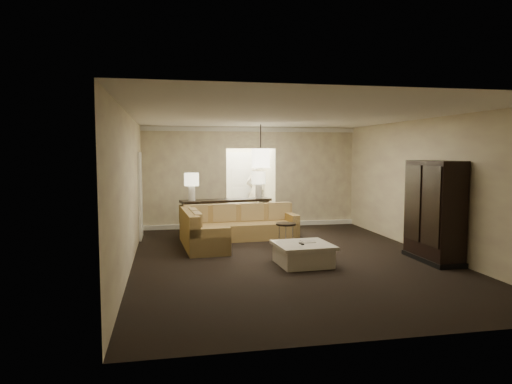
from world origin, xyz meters
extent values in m
plane|color=black|center=(0.00, 0.00, 0.00)|extent=(8.00, 8.00, 0.00)
cube|color=beige|center=(0.00, 4.00, 1.40)|extent=(6.00, 0.04, 2.80)
cube|color=beige|center=(0.00, -4.00, 1.40)|extent=(6.00, 0.04, 2.80)
cube|color=beige|center=(-3.00, 0.00, 1.40)|extent=(0.04, 8.00, 2.80)
cube|color=beige|center=(3.00, 0.00, 1.40)|extent=(0.04, 8.00, 2.80)
cube|color=white|center=(0.00, 0.00, 2.80)|extent=(6.00, 8.00, 0.02)
cube|color=white|center=(0.00, 3.95, 2.73)|extent=(6.00, 0.10, 0.12)
cube|color=white|center=(0.00, 3.95, 0.06)|extent=(6.00, 0.10, 0.12)
cube|color=white|center=(-2.97, 2.80, 1.05)|extent=(0.05, 0.90, 2.10)
cube|color=beige|center=(0.00, 5.00, 0.00)|extent=(1.40, 2.00, 0.01)
cube|color=beige|center=(-0.70, 5.00, 1.40)|extent=(0.04, 2.00, 2.80)
cube|color=beige|center=(0.70, 5.00, 1.40)|extent=(0.04, 2.00, 2.80)
cube|color=beige|center=(0.00, 6.00, 1.40)|extent=(1.40, 0.04, 2.80)
cube|color=white|center=(0.00, 5.97, 1.05)|extent=(0.90, 0.05, 2.10)
cube|color=brown|center=(-0.63, 2.19, 0.20)|extent=(2.85, 1.01, 0.39)
cube|color=brown|center=(-1.54, 1.05, 0.20)|extent=(0.92, 1.36, 0.39)
cube|color=brown|center=(-0.65, 2.49, 0.61)|extent=(2.81, 0.40, 0.43)
cube|color=brown|center=(-1.87, 1.50, 0.61)|extent=(0.36, 2.25, 0.43)
cube|color=brown|center=(0.68, 2.27, 0.29)|extent=(0.24, 0.85, 0.58)
cube|color=brown|center=(-1.50, 0.49, 0.29)|extent=(0.85, 0.24, 0.58)
cube|color=#A58658|center=(-1.67, 2.38, 0.63)|extent=(0.59, 0.19, 0.43)
cube|color=#A58658|center=(-0.97, 2.43, 0.63)|extent=(0.59, 0.19, 0.43)
cube|color=#A58658|center=(-0.27, 2.47, 0.63)|extent=(0.59, 0.19, 0.43)
cube|color=#A58658|center=(0.43, 2.51, 0.63)|extent=(0.59, 0.19, 0.43)
cube|color=#A58658|center=(-1.77, 1.60, 0.63)|extent=(0.18, 0.57, 0.43)
cube|color=#A58658|center=(-1.73, 0.95, 0.63)|extent=(0.18, 0.57, 0.43)
cube|color=beige|center=(0.14, -0.53, 0.17)|extent=(0.96, 0.96, 0.34)
cube|color=beige|center=(0.14, -0.53, 0.37)|extent=(1.07, 1.07, 0.06)
cube|color=black|center=(0.09, -0.59, 0.41)|extent=(0.06, 0.16, 0.02)
cube|color=beige|center=(0.28, -0.37, 0.41)|extent=(0.24, 0.32, 0.01)
cube|color=black|center=(-0.85, 2.95, 0.87)|extent=(2.39, 0.97, 0.06)
cube|color=black|center=(-1.89, 2.74, 0.42)|extent=(0.18, 0.48, 0.85)
cube|color=black|center=(0.19, 3.15, 0.42)|extent=(0.18, 0.48, 0.85)
cube|color=black|center=(-0.85, 2.95, 0.13)|extent=(2.27, 0.90, 0.04)
cube|color=black|center=(2.70, -0.72, 0.97)|extent=(0.54, 1.29, 1.94)
cube|color=black|center=(2.42, -1.04, 1.11)|extent=(0.03, 0.57, 1.48)
cube|color=black|center=(2.42, -0.40, 1.11)|extent=(0.03, 0.57, 1.48)
cube|color=black|center=(2.70, -0.72, 0.05)|extent=(0.57, 1.35, 0.09)
cylinder|color=black|center=(0.20, 0.96, 0.53)|extent=(0.44, 0.44, 0.04)
torus|color=silver|center=(0.20, 0.96, 0.10)|extent=(0.37, 0.37, 0.02)
cylinder|color=silver|center=(0.37, 1.00, 0.26)|extent=(0.02, 0.02, 0.52)
cylinder|color=silver|center=(0.08, 1.08, 0.26)|extent=(0.02, 0.02, 0.52)
cylinder|color=silver|center=(0.15, 0.79, 0.26)|extent=(0.02, 0.02, 0.52)
cylinder|color=white|center=(-1.73, 2.77, 1.08)|extent=(0.17, 0.17, 0.37)
cylinder|color=beige|center=(-1.73, 2.77, 1.43)|extent=(0.36, 0.36, 0.32)
cylinder|color=white|center=(0.03, 3.12, 1.08)|extent=(0.17, 0.17, 0.37)
cylinder|color=beige|center=(0.03, 3.12, 1.43)|extent=(0.36, 0.36, 0.32)
cylinder|color=black|center=(0.00, 2.70, 2.50)|extent=(0.02, 0.02, 0.60)
cube|color=#FFF0C6|center=(0.00, 2.70, 1.95)|extent=(0.38, 0.38, 0.48)
imported|color=silver|center=(0.45, 5.60, 0.95)|extent=(0.81, 0.69, 1.90)
camera|label=1|loc=(-2.35, -8.57, 2.10)|focal=32.00mm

